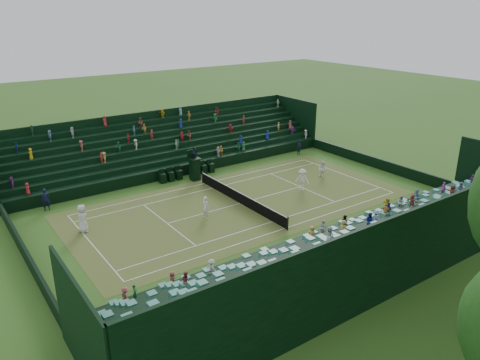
{
  "coord_description": "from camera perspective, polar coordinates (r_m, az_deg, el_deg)",
  "views": [
    {
      "loc": [
        27.95,
        -19.63,
        14.61
      ],
      "look_at": [
        0.0,
        0.0,
        2.0
      ],
      "focal_mm": 35.0,
      "sensor_mm": 36.0,
      "label": 1
    }
  ],
  "objects": [
    {
      "name": "courtside_chairs",
      "position": [
        42.98,
        -6.43,
        0.91
      ],
      "size": [
        0.57,
        5.53,
        1.23
      ],
      "color": "black",
      "rests_on": "ground"
    },
    {
      "name": "player_near_east",
      "position": [
        34.39,
        -4.19,
        -3.34
      ],
      "size": [
        0.7,
        0.53,
        1.74
      ],
      "primitive_type": "imported",
      "rotation": [
        0.0,
        0.0,
        3.33
      ],
      "color": "white",
      "rests_on": "ground"
    },
    {
      "name": "perimeter_wall_east",
      "position": [
        31.04,
        9.11,
        -7.06
      ],
      "size": [
        0.2,
        31.77,
        1.0
      ],
      "primitive_type": "cube",
      "color": "black",
      "rests_on": "ground"
    },
    {
      "name": "line_judge_north",
      "position": [
        49.83,
        7.22,
        3.99
      ],
      "size": [
        0.46,
        0.63,
        1.57
      ],
      "primitive_type": "imported",
      "rotation": [
        0.0,
        0.0,
        1.74
      ],
      "color": "black",
      "rests_on": "ground"
    },
    {
      "name": "perimeter_wall_south",
      "position": [
        31.53,
        -24.62,
        -8.33
      ],
      "size": [
        17.17,
        0.2,
        1.0
      ],
      "primitive_type": "cube",
      "color": "black",
      "rests_on": "ground"
    },
    {
      "name": "court_surface",
      "position": [
        37.15,
        0.0,
        -2.89
      ],
      "size": [
        12.97,
        26.77,
        0.01
      ],
      "primitive_type": "cube",
      "color": "#376521",
      "rests_on": "ground"
    },
    {
      "name": "umpire_chair",
      "position": [
        41.98,
        -5.57,
        1.69
      ],
      "size": [
        0.97,
        0.97,
        3.06
      ],
      "color": "black",
      "rests_on": "ground"
    },
    {
      "name": "line_judge_south",
      "position": [
        38.6,
        -22.58,
        -2.23
      ],
      "size": [
        0.48,
        0.67,
        1.73
      ],
      "primitive_type": "imported",
      "rotation": [
        0.0,
        0.0,
        1.47
      ],
      "color": "black",
      "rests_on": "ground"
    },
    {
      "name": "player_near_west",
      "position": [
        34.0,
        -18.66,
        -4.46
      ],
      "size": [
        1.02,
        0.7,
        2.01
      ],
      "primitive_type": "imported",
      "rotation": [
        0.0,
        0.0,
        3.08
      ],
      "color": "silver",
      "rests_on": "ground"
    },
    {
      "name": "player_far_east",
      "position": [
        39.87,
        7.59,
        0.05
      ],
      "size": [
        1.42,
        1.2,
        1.9
      ],
      "primitive_type": "imported",
      "rotation": [
        0.0,
        0.0,
        0.49
      ],
      "color": "white",
      "rests_on": "ground"
    },
    {
      "name": "perimeter_wall_west",
      "position": [
        43.73,
        -6.4,
        1.31
      ],
      "size": [
        0.2,
        31.77,
        1.0
      ],
      "primitive_type": "cube",
      "color": "black",
      "rests_on": "ground"
    },
    {
      "name": "tennis_net",
      "position": [
        36.94,
        0.0,
        -2.14
      ],
      "size": [
        11.67,
        0.1,
        1.06
      ],
      "color": "black",
      "rests_on": "ground"
    },
    {
      "name": "north_grandstand",
      "position": [
        28.1,
        15.17,
        -8.21
      ],
      "size": [
        6.6,
        32.0,
        4.9
      ],
      "color": "black",
      "rests_on": "ground"
    },
    {
      "name": "player_far_west",
      "position": [
        43.26,
        10.03,
        1.31
      ],
      "size": [
        0.86,
        0.72,
        1.57
      ],
      "primitive_type": "imported",
      "rotation": [
        0.0,
        0.0,
        0.18
      ],
      "color": "white",
      "rests_on": "ground"
    },
    {
      "name": "south_grandstand",
      "position": [
        46.96,
        -8.93,
        3.86
      ],
      "size": [
        6.6,
        32.0,
        4.9
      ],
      "color": "black",
      "rests_on": "ground"
    },
    {
      "name": "ground",
      "position": [
        37.15,
        0.0,
        -2.89
      ],
      "size": [
        160.0,
        160.0,
        0.0
      ],
      "primitive_type": "plane",
      "color": "#366620",
      "rests_on": "ground"
    },
    {
      "name": "perimeter_wall_north",
      "position": [
        47.34,
        15.95,
        2.12
      ],
      "size": [
        17.17,
        0.2,
        1.0
      ],
      "primitive_type": "cube",
      "color": "black",
      "rests_on": "ground"
    }
  ]
}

